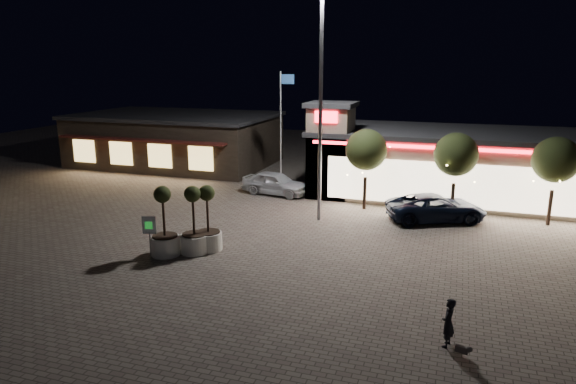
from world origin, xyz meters
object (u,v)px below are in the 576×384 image
(pedestrian, at_px, (448,323))
(planter_left, at_px, (165,234))
(planter_mid, at_px, (194,232))
(valet_sign, at_px, (149,229))
(pickup_truck, at_px, (436,208))
(white_sedan, at_px, (275,183))

(pedestrian, height_order, planter_left, planter_left)
(planter_mid, bearing_deg, planter_left, -148.71)
(valet_sign, bearing_deg, pickup_truck, 39.09)
(white_sedan, distance_m, valet_sign, 12.48)
(planter_left, bearing_deg, white_sedan, 85.31)
(white_sedan, bearing_deg, planter_mid, -170.99)
(white_sedan, relative_size, planter_left, 1.40)
(pickup_truck, xyz_separation_m, valet_sign, (-11.93, -9.69, 0.57))
(pickup_truck, distance_m, white_sedan, 10.76)
(pedestrian, bearing_deg, white_sedan, -131.98)
(pedestrian, distance_m, planter_left, 13.08)
(pedestrian, height_order, planter_mid, planter_mid)
(pickup_truck, height_order, pedestrian, pedestrian)
(pickup_truck, distance_m, planter_mid, 13.42)
(white_sedan, relative_size, planter_mid, 1.43)
(pickup_truck, height_order, planter_mid, planter_mid)
(planter_mid, distance_m, valet_sign, 2.00)
(planter_mid, bearing_deg, white_sedan, 90.71)
(pedestrian, relative_size, planter_mid, 0.50)
(pickup_truck, bearing_deg, pedestrian, 160.75)
(pickup_truck, relative_size, valet_sign, 2.87)
(planter_left, relative_size, valet_sign, 1.71)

